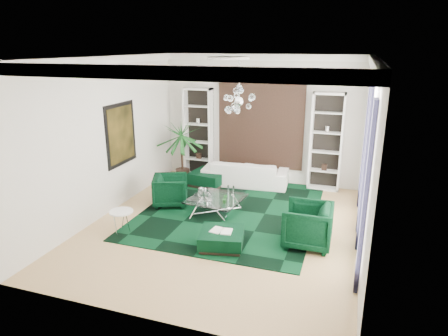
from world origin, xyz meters
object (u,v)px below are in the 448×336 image
(armchair_left, at_px, (171,190))
(armchair_right, at_px, (307,225))
(palm, at_px, (182,144))
(ottoman_side, at_px, (209,178))
(side_table, at_px, (122,222))
(ottoman_front, at_px, (222,239))
(sofa, at_px, (245,173))
(coffee_table, at_px, (216,206))

(armchair_left, bearing_deg, armchair_right, -128.68)
(armchair_left, height_order, palm, palm)
(ottoman_side, distance_m, side_table, 3.65)
(armchair_left, height_order, ottoman_front, armchair_left)
(sofa, bearing_deg, armchair_left, 51.75)
(sofa, distance_m, armchair_left, 2.58)
(armchair_right, distance_m, palm, 5.14)
(side_table, bearing_deg, ottoman_front, 1.96)
(ottoman_side, bearing_deg, coffee_table, -64.41)
(sofa, height_order, side_table, sofa)
(ottoman_side, bearing_deg, palm, 174.58)
(palm, bearing_deg, ottoman_front, -55.14)
(sofa, height_order, ottoman_front, sofa)
(armchair_left, distance_m, coffee_table, 1.38)
(side_table, height_order, palm, palm)
(sofa, bearing_deg, ottoman_front, 94.11)
(armchair_right, relative_size, ottoman_side, 1.03)
(armchair_right, relative_size, coffee_table, 0.80)
(armchair_left, distance_m, ottoman_side, 1.79)
(armchair_right, height_order, ottoman_side, armchair_right)
(armchair_right, bearing_deg, coffee_table, -111.59)
(sofa, bearing_deg, coffee_table, 83.47)
(armchair_right, height_order, side_table, armchair_right)
(armchair_left, bearing_deg, palm, -7.17)
(armchair_left, height_order, side_table, armchair_left)
(side_table, bearing_deg, ottoman_side, 78.58)
(ottoman_front, bearing_deg, armchair_left, 138.88)
(sofa, bearing_deg, palm, 5.08)
(ottoman_side, bearing_deg, ottoman_front, -65.36)
(coffee_table, relative_size, side_table, 2.37)
(armchair_left, relative_size, coffee_table, 0.70)
(sofa, relative_size, side_table, 4.78)
(sofa, relative_size, palm, 1.07)
(sofa, bearing_deg, ottoman_side, 17.06)
(sofa, relative_size, ottoman_side, 2.62)
(sofa, distance_m, palm, 2.11)
(palm, bearing_deg, ottoman_side, -5.42)
(armchair_left, bearing_deg, side_table, 148.54)
(sofa, xyz_separation_m, side_table, (-1.75, -3.98, -0.11))
(armchair_left, distance_m, ottoman_front, 2.69)
(ottoman_front, bearing_deg, palm, 124.86)
(armchair_left, xyz_separation_m, armchair_right, (3.68, -1.11, 0.05))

